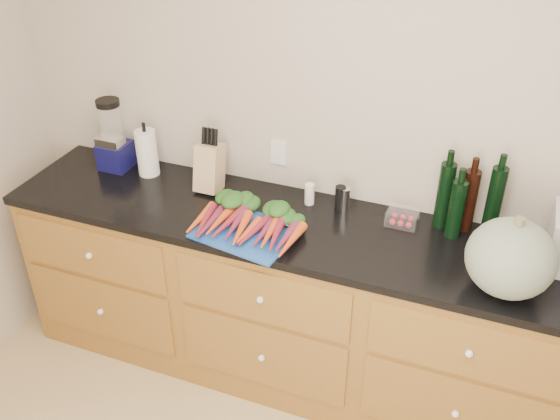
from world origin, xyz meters
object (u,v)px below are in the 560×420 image
at_px(knife_block, 210,167).
at_px(paper_towel, 147,153).
at_px(tomato_box, 402,217).
at_px(carrots, 250,222).
at_px(cutting_board, 247,232).
at_px(blender_appliance, 113,139).
at_px(squash, 511,258).

bearing_deg(knife_block, paper_towel, 176.87).
bearing_deg(tomato_box, knife_block, -178.21).
distance_m(carrots, paper_towel, 0.75).
bearing_deg(cutting_board, paper_towel, 155.23).
relative_size(carrots, blender_appliance, 1.33).
bearing_deg(knife_block, cutting_board, -42.51).
relative_size(blender_appliance, paper_towel, 1.57).
bearing_deg(blender_appliance, cutting_board, -19.67).
distance_m(blender_appliance, paper_towel, 0.20).
bearing_deg(carrots, cutting_board, -90.00).
relative_size(cutting_board, knife_block, 1.82).
distance_m(squash, knife_block, 1.46).
bearing_deg(knife_block, squash, -11.48).
height_order(carrots, squash, squash).
distance_m(squash, paper_towel, 1.82).
bearing_deg(tomato_box, blender_appliance, -179.55).
height_order(squash, knife_block, squash).
height_order(knife_block, tomato_box, knife_block).
bearing_deg(squash, knife_block, 168.52).
bearing_deg(cutting_board, knife_block, 137.49).
xyz_separation_m(cutting_board, blender_appliance, (-0.89, 0.32, 0.16)).
height_order(blender_appliance, knife_block, blender_appliance).
relative_size(squash, paper_towel, 1.42).
height_order(cutting_board, paper_towel, paper_towel).
xyz_separation_m(cutting_board, knife_block, (-0.33, 0.30, 0.11)).
xyz_separation_m(paper_towel, knife_block, (0.37, -0.02, -0.00)).
relative_size(carrots, squash, 1.47).
bearing_deg(cutting_board, squash, 0.49).
xyz_separation_m(carrots, blender_appliance, (-0.89, 0.28, 0.13)).
bearing_deg(blender_appliance, tomato_box, 0.45).
distance_m(cutting_board, tomato_box, 0.71).
relative_size(cutting_board, blender_appliance, 1.14).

